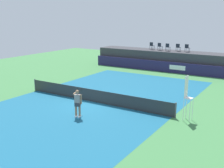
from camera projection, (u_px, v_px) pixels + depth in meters
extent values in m
plane|color=#3D7A42|center=(116.00, 93.00, 23.08)|extent=(48.00, 48.00, 0.00)
cube|color=#16597A|center=(94.00, 102.00, 20.60)|extent=(12.00, 22.00, 0.00)
cube|color=#231E4C|center=(164.00, 67.00, 31.58)|extent=(18.00, 0.20, 1.20)
cube|color=white|center=(177.00, 68.00, 30.62)|extent=(1.80, 0.02, 0.50)
cube|color=#38383D|center=(169.00, 60.00, 32.94)|extent=(18.00, 2.80, 2.20)
cylinder|color=#1E232D|center=(154.00, 48.00, 34.09)|extent=(0.04, 0.04, 0.44)
cylinder|color=#1E232D|center=(151.00, 47.00, 34.33)|extent=(0.04, 0.04, 0.44)
cylinder|color=#1E232D|center=(153.00, 48.00, 33.77)|extent=(0.04, 0.04, 0.44)
cylinder|color=#1E232D|center=(150.00, 48.00, 34.01)|extent=(0.04, 0.04, 0.44)
cube|color=#1E232D|center=(152.00, 46.00, 33.99)|extent=(0.48, 0.48, 0.03)
cube|color=#1E232D|center=(151.00, 44.00, 33.78)|extent=(0.44, 0.07, 0.42)
cylinder|color=#1E232D|center=(162.00, 48.00, 33.32)|extent=(0.04, 0.04, 0.44)
cylinder|color=#1E232D|center=(159.00, 48.00, 33.55)|extent=(0.04, 0.04, 0.44)
cylinder|color=#1E232D|center=(161.00, 49.00, 33.00)|extent=(0.04, 0.04, 0.44)
cylinder|color=#1E232D|center=(158.00, 48.00, 33.24)|extent=(0.04, 0.04, 0.44)
cube|color=#1E232D|center=(160.00, 46.00, 33.22)|extent=(0.48, 0.48, 0.03)
cube|color=#1E232D|center=(159.00, 45.00, 33.01)|extent=(0.44, 0.06, 0.42)
cylinder|color=#1E232D|center=(170.00, 49.00, 32.57)|extent=(0.04, 0.04, 0.44)
cylinder|color=#1E232D|center=(167.00, 49.00, 32.79)|extent=(0.04, 0.04, 0.44)
cylinder|color=#1E232D|center=(169.00, 49.00, 32.25)|extent=(0.04, 0.04, 0.44)
cylinder|color=#1E232D|center=(166.00, 49.00, 32.46)|extent=(0.04, 0.04, 0.44)
cube|color=#1E232D|center=(168.00, 47.00, 32.46)|extent=(0.45, 0.45, 0.03)
cube|color=#1E232D|center=(167.00, 45.00, 32.24)|extent=(0.44, 0.04, 0.42)
cylinder|color=#1E232D|center=(181.00, 49.00, 32.28)|extent=(0.04, 0.04, 0.44)
cylinder|color=#1E232D|center=(177.00, 49.00, 32.50)|extent=(0.04, 0.04, 0.44)
cylinder|color=#1E232D|center=(179.00, 50.00, 31.95)|extent=(0.04, 0.04, 0.44)
cylinder|color=#1E232D|center=(176.00, 49.00, 32.17)|extent=(0.04, 0.04, 0.44)
cube|color=#1E232D|center=(178.00, 47.00, 32.17)|extent=(0.46, 0.46, 0.03)
cube|color=#1E232D|center=(178.00, 46.00, 31.95)|extent=(0.44, 0.04, 0.42)
cylinder|color=#1E232D|center=(190.00, 50.00, 31.74)|extent=(0.04, 0.04, 0.44)
cylinder|color=#1E232D|center=(186.00, 50.00, 31.97)|extent=(0.04, 0.04, 0.44)
cylinder|color=#1E232D|center=(188.00, 50.00, 31.42)|extent=(0.04, 0.04, 0.44)
cylinder|color=#1E232D|center=(185.00, 50.00, 31.66)|extent=(0.04, 0.04, 0.44)
cube|color=#1E232D|center=(187.00, 48.00, 31.64)|extent=(0.48, 0.48, 0.03)
cube|color=#1E232D|center=(187.00, 46.00, 31.43)|extent=(0.44, 0.07, 0.42)
cylinder|color=white|center=(190.00, 111.00, 16.57)|extent=(0.04, 0.04, 1.40)
cylinder|color=white|center=(193.00, 109.00, 16.88)|extent=(0.04, 0.04, 1.40)
cylinder|color=white|center=(183.00, 110.00, 16.82)|extent=(0.04, 0.04, 1.40)
cylinder|color=white|center=(186.00, 108.00, 17.12)|extent=(0.04, 0.04, 1.40)
cube|color=white|center=(189.00, 98.00, 16.68)|extent=(0.49, 0.49, 0.03)
cube|color=white|center=(186.00, 87.00, 16.64)|extent=(0.08, 0.44, 1.33)
cube|color=#2D2D2D|center=(94.00, 96.00, 20.49)|extent=(12.40, 0.02, 0.95)
cylinder|color=#4C4C51|center=(35.00, 85.00, 23.68)|extent=(0.10, 0.10, 1.00)
cylinder|color=#4C4C51|center=(176.00, 110.00, 17.29)|extent=(0.10, 0.10, 1.00)
cube|color=white|center=(80.00, 116.00, 17.52)|extent=(0.20, 0.28, 0.10)
cylinder|color=#997051|center=(80.00, 110.00, 17.41)|extent=(0.14, 0.14, 0.82)
cube|color=white|center=(76.00, 116.00, 17.58)|extent=(0.20, 0.28, 0.10)
cylinder|color=#997051|center=(76.00, 109.00, 17.47)|extent=(0.14, 0.14, 0.82)
cube|color=#333338|center=(78.00, 104.00, 17.36)|extent=(0.39, 0.32, 0.24)
cube|color=gray|center=(77.00, 99.00, 17.28)|extent=(0.40, 0.30, 0.56)
sphere|color=#997051|center=(77.00, 92.00, 17.17)|extent=(0.22, 0.22, 0.22)
cylinder|color=#997051|center=(81.00, 99.00, 17.22)|extent=(0.09, 0.09, 0.60)
cylinder|color=#997051|center=(75.00, 93.00, 17.51)|extent=(0.27, 0.60, 0.14)
cylinder|color=black|center=(78.00, 91.00, 17.90)|extent=(0.30, 0.12, 0.03)
torus|color=black|center=(79.00, 90.00, 18.18)|extent=(0.30, 0.12, 0.30)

